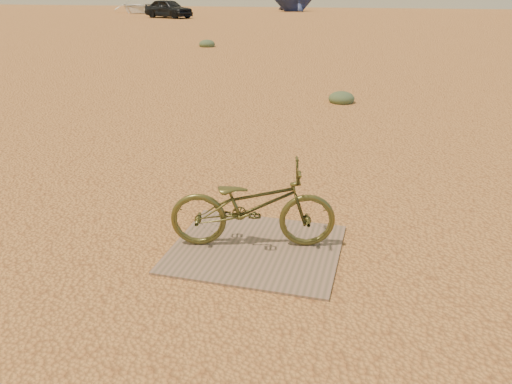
% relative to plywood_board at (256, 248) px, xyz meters
% --- Properties ---
extents(ground, '(120.00, 120.00, 0.00)m').
position_rel_plywood_board_xyz_m(ground, '(0.59, 0.24, -0.01)').
color(ground, tan).
rests_on(ground, ground).
extents(plywood_board, '(1.52, 1.32, 0.02)m').
position_rel_plywood_board_xyz_m(plywood_board, '(0.00, 0.00, 0.00)').
color(plywood_board, '#886A59').
rests_on(plywood_board, ground).
extents(bicycle, '(1.59, 0.88, 0.79)m').
position_rel_plywood_board_xyz_m(bicycle, '(-0.05, 0.05, 0.41)').
color(bicycle, '#4B4C23').
rests_on(bicycle, plywood_board).
extents(car, '(4.51, 3.08, 1.42)m').
position_rel_plywood_board_xyz_m(car, '(-16.53, 34.77, 0.70)').
color(car, black).
rests_on(car, ground).
extents(boat_near_left, '(6.56, 6.91, 1.17)m').
position_rel_plywood_board_xyz_m(boat_near_left, '(-22.85, 41.76, 0.57)').
color(boat_near_left, white).
rests_on(boat_near_left, ground).
extents(kale_a, '(0.55, 0.55, 0.30)m').
position_rel_plywood_board_xyz_m(kale_a, '(0.08, 6.63, -0.01)').
color(kale_a, '#596F4B').
rests_on(kale_a, ground).
extents(kale_c, '(0.66, 0.66, 0.36)m').
position_rel_plywood_board_xyz_m(kale_c, '(-6.37, 15.97, -0.01)').
color(kale_c, '#596F4B').
rests_on(kale_c, ground).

